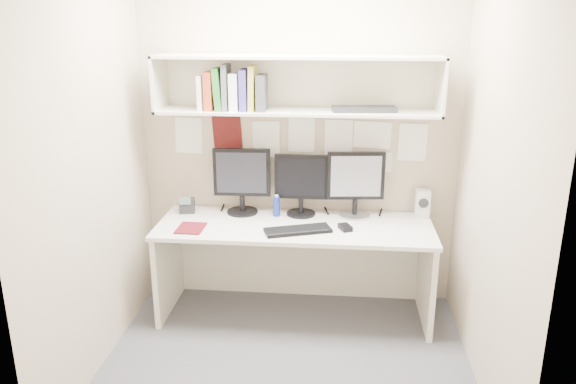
# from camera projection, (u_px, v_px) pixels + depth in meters

# --- Properties ---
(floor) EXTENTS (2.40, 2.00, 0.01)m
(floor) POSITION_uv_depth(u_px,v_px,m) (286.00, 363.00, 3.69)
(floor) COLOR #47474C
(floor) RESTS_ON ground
(wall_back) EXTENTS (2.40, 0.02, 2.60)m
(wall_back) POSITION_uv_depth(u_px,v_px,m) (299.00, 137.00, 4.25)
(wall_back) COLOR tan
(wall_back) RESTS_ON ground
(wall_front) EXTENTS (2.40, 0.02, 2.60)m
(wall_front) POSITION_uv_depth(u_px,v_px,m) (263.00, 235.00, 2.35)
(wall_front) COLOR tan
(wall_front) RESTS_ON ground
(wall_left) EXTENTS (0.02, 2.00, 2.60)m
(wall_left) POSITION_uv_depth(u_px,v_px,m) (90.00, 167.00, 3.40)
(wall_left) COLOR tan
(wall_left) RESTS_ON ground
(wall_right) EXTENTS (0.02, 2.00, 2.60)m
(wall_right) POSITION_uv_depth(u_px,v_px,m) (496.00, 178.00, 3.19)
(wall_right) COLOR tan
(wall_right) RESTS_ON ground
(desk) EXTENTS (2.00, 0.70, 0.73)m
(desk) POSITION_uv_depth(u_px,v_px,m) (295.00, 270.00, 4.19)
(desk) COLOR silver
(desk) RESTS_ON floor
(overhead_hutch) EXTENTS (2.00, 0.38, 0.40)m
(overhead_hutch) POSITION_uv_depth(u_px,v_px,m) (298.00, 83.00, 3.99)
(overhead_hutch) COLOR beige
(overhead_hutch) RESTS_ON wall_back
(pinned_papers) EXTENTS (1.92, 0.01, 0.48)m
(pinned_papers) POSITION_uv_depth(u_px,v_px,m) (299.00, 144.00, 4.26)
(pinned_papers) COLOR white
(pinned_papers) RESTS_ON wall_back
(monitor_left) EXTENTS (0.43, 0.24, 0.50)m
(monitor_left) POSITION_uv_depth(u_px,v_px,m) (242.00, 179.00, 4.25)
(monitor_left) COLOR black
(monitor_left) RESTS_ON desk
(monitor_center) EXTENTS (0.40, 0.22, 0.47)m
(monitor_center) POSITION_uv_depth(u_px,v_px,m) (301.00, 182.00, 4.22)
(monitor_center) COLOR black
(monitor_center) RESTS_ON desk
(monitor_right) EXTENTS (0.43, 0.23, 0.50)m
(monitor_right) POSITION_uv_depth(u_px,v_px,m) (356.00, 182.00, 4.17)
(monitor_right) COLOR #A5A5AA
(monitor_right) RESTS_ON desk
(keyboard) EXTENTS (0.49, 0.31, 0.02)m
(keyboard) POSITION_uv_depth(u_px,v_px,m) (298.00, 230.00, 3.94)
(keyboard) COLOR black
(keyboard) RESTS_ON desk
(mouse) EXTENTS (0.11, 0.13, 0.03)m
(mouse) POSITION_uv_depth(u_px,v_px,m) (345.00, 227.00, 3.97)
(mouse) COLOR black
(mouse) RESTS_ON desk
(speaker) EXTENTS (0.11, 0.11, 0.21)m
(speaker) POSITION_uv_depth(u_px,v_px,m) (422.00, 203.00, 4.21)
(speaker) COLOR beige
(speaker) RESTS_ON desk
(blue_bottle) EXTENTS (0.05, 0.05, 0.17)m
(blue_bottle) POSITION_uv_depth(u_px,v_px,m) (277.00, 206.00, 4.23)
(blue_bottle) COLOR navy
(blue_bottle) RESTS_ON desk
(maroon_notebook) EXTENTS (0.19, 0.23, 0.01)m
(maroon_notebook) POSITION_uv_depth(u_px,v_px,m) (191.00, 228.00, 3.99)
(maroon_notebook) COLOR #560E17
(maroon_notebook) RESTS_ON desk
(desk_phone) EXTENTS (0.13, 0.12, 0.14)m
(desk_phone) POSITION_uv_depth(u_px,v_px,m) (187.00, 206.00, 4.32)
(desk_phone) COLOR black
(desk_phone) RESTS_ON desk
(book_stack) EXTENTS (0.48, 0.20, 0.32)m
(book_stack) POSITION_uv_depth(u_px,v_px,m) (233.00, 90.00, 3.94)
(book_stack) COLOR silver
(book_stack) RESTS_ON overhead_hutch
(hutch_tray) EXTENTS (0.46, 0.21, 0.03)m
(hutch_tray) POSITION_uv_depth(u_px,v_px,m) (364.00, 109.00, 3.93)
(hutch_tray) COLOR black
(hutch_tray) RESTS_ON overhead_hutch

